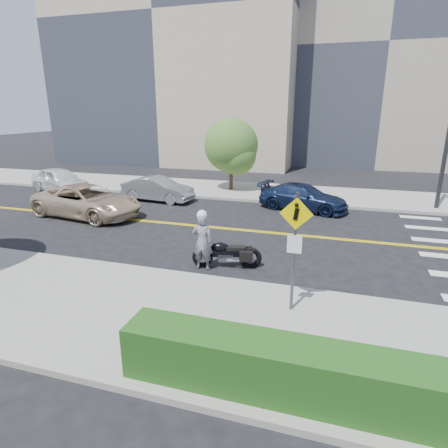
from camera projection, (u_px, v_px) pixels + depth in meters
ground_plane at (213, 227)px, 16.41m from camera, size 120.00×120.00×0.00m
sidewalk_near at (119, 310)px, 9.53m from camera, size 60.00×5.00×0.15m
sidewalk_far at (251, 191)px, 23.24m from camera, size 60.00×5.00×0.15m
building_left at (186, 26)px, 35.61m from camera, size 22.00×14.00×25.00m
building_mid at (381, 53)px, 34.99m from camera, size 18.00×14.00×20.00m
hedge at (381, 389)px, 6.05m from camera, size 9.00×0.90×1.00m
pedestrian_sign at (295, 242)px, 8.89m from camera, size 0.78×0.08×3.00m
motorcyclist at (203, 240)px, 11.87m from camera, size 0.69×0.47×1.98m
motorcycle at (227, 247)px, 12.16m from camera, size 2.29×1.19×1.34m
suv at (87, 201)px, 17.90m from camera, size 5.73×3.26×1.51m
parked_car_white at (60, 180)px, 23.22m from camera, size 4.72×3.18×1.49m
parked_car_silver at (158, 189)px, 20.96m from camera, size 4.19×1.77×1.34m
parked_car_blue at (303, 197)px, 19.09m from camera, size 4.83×2.84×1.31m
tree_far_a at (231, 146)px, 22.74m from camera, size 3.27×3.27×4.47m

